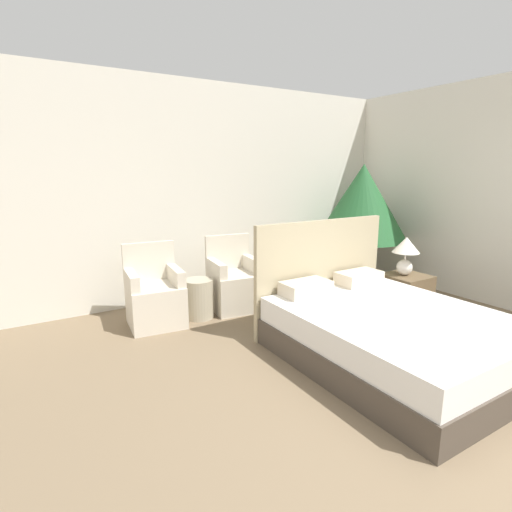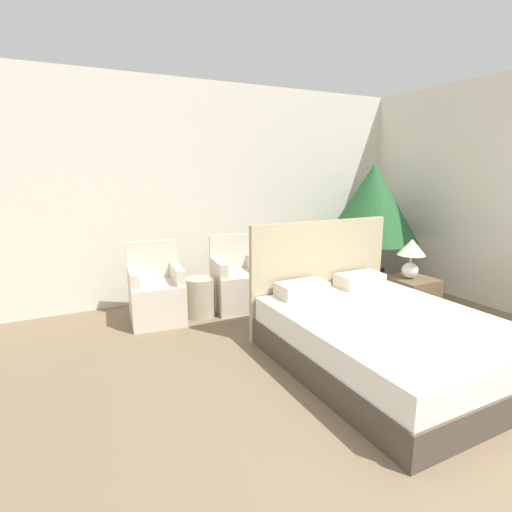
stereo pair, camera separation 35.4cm
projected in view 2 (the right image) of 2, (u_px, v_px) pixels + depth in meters
name	position (u px, v px, depth m)	size (l,w,h in m)	color
ground_plane	(489.00, 474.00, 2.36)	(16.00, 16.00, 0.00)	#7A664C
wall_back	(223.00, 192.00, 5.60)	(10.00, 0.06, 2.90)	silver
bed	(382.00, 336.00, 3.62)	(1.71, 2.12, 1.22)	#4C4238
armchair_near_window_left	(157.00, 296.00, 4.66)	(0.65, 0.64, 0.93)	beige
armchair_near_window_right	(237.00, 285.00, 5.12)	(0.66, 0.65, 0.93)	beige
potted_palm	(372.00, 205.00, 5.84)	(1.36, 1.36, 1.84)	#38281E
nightstand	(411.00, 298.00, 4.76)	(0.49, 0.48, 0.50)	brown
table_lamp	(411.00, 253.00, 4.65)	(0.32, 0.32, 0.47)	white
side_table	(201.00, 297.00, 4.85)	(0.35, 0.35, 0.47)	#B7AD93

